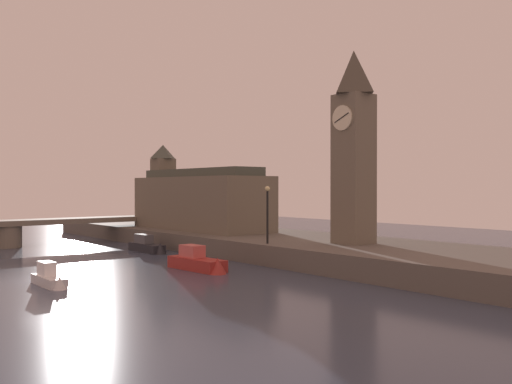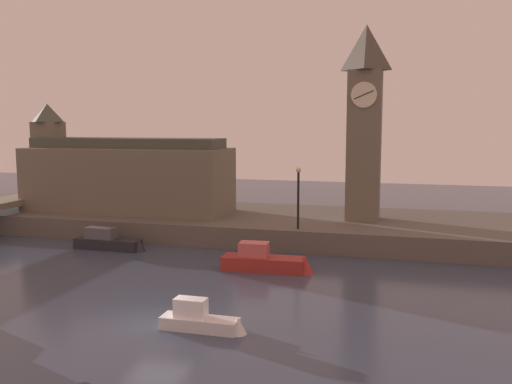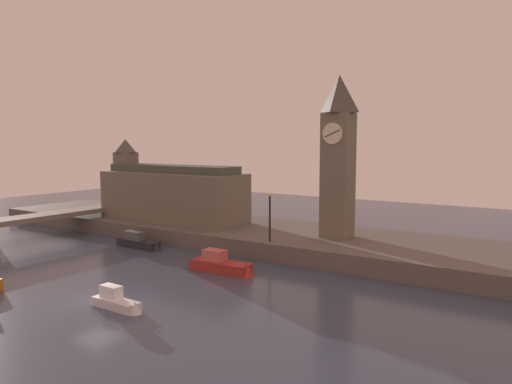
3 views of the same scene
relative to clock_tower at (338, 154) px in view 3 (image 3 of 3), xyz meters
name	(u,v)px [view 3 (image 3 of 3)]	position (x,y,z in m)	size (l,w,h in m)	color
ground_plane	(98,299)	(-7.25, -19.82, -8.78)	(120.00, 120.00, 0.00)	#384256
far_embankment	(268,236)	(-7.25, 0.18, -8.03)	(70.00, 12.00, 1.50)	#5B544C
clock_tower	(338,154)	(0.00, 0.00, 0.00)	(2.60, 2.64, 14.04)	#6B6051
parliament_hall	(169,193)	(-19.14, -0.92, -4.38)	(16.62, 5.69, 8.68)	#6B6051
streetlamp	(270,211)	(-3.88, -4.93, -4.70)	(0.36, 0.36, 4.18)	black
boat_dinghy_red	(226,266)	(-4.39, -10.39, -8.24)	(5.61, 1.78, 1.80)	maroon
boat_barge_dark	(141,243)	(-16.17, -7.91, -8.27)	(5.23, 1.28, 1.68)	#232328
boat_ferry_white	(119,302)	(-4.78, -20.27, -8.35)	(3.77, 0.99, 1.44)	silver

